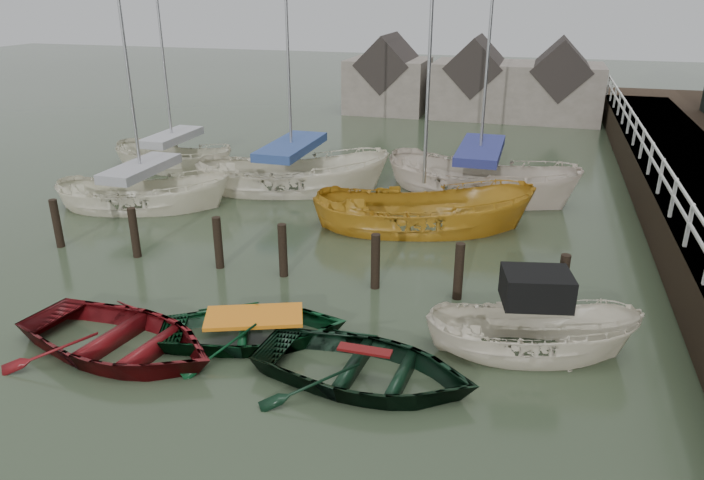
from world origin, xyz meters
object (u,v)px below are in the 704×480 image
(rowboat_dkgreen, at_px, (365,381))
(sailboat_a, at_px, (145,205))
(sailboat_d, at_px, (477,193))
(motorboat, at_px, (529,348))
(sailboat_e, at_px, (175,168))
(sailboat_b, at_px, (293,188))
(sailboat_c, at_px, (422,227))
(rowboat_red, at_px, (121,353))
(rowboat_green, at_px, (256,339))

(rowboat_dkgreen, bearing_deg, sailboat_a, 56.36)
(sailboat_a, bearing_deg, sailboat_d, -83.65)
(motorboat, distance_m, sailboat_d, 10.39)
(sailboat_e, bearing_deg, sailboat_b, -93.86)
(sailboat_a, distance_m, sailboat_c, 9.24)
(sailboat_b, bearing_deg, sailboat_d, -95.13)
(rowboat_dkgreen, relative_size, motorboat, 0.96)
(sailboat_a, xyz_separation_m, sailboat_b, (4.01, 3.23, -0.01))
(rowboat_red, bearing_deg, sailboat_b, 12.85)
(sailboat_b, xyz_separation_m, sailboat_e, (-5.58, 1.25, 0.00))
(rowboat_red, height_order, sailboat_c, sailboat_c)
(sailboat_a, distance_m, sailboat_d, 11.43)
(rowboat_green, xyz_separation_m, sailboat_a, (-7.10, 6.73, 0.07))
(motorboat, height_order, sailboat_c, sailboat_c)
(rowboat_red, relative_size, sailboat_d, 0.37)
(motorboat, relative_size, sailboat_c, 0.38)
(rowboat_red, height_order, motorboat, motorboat)
(sailboat_a, bearing_deg, rowboat_red, -166.48)
(rowboat_green, height_order, motorboat, motorboat)
(rowboat_red, distance_m, sailboat_d, 13.78)
(sailboat_b, distance_m, sailboat_d, 6.61)
(sailboat_b, distance_m, sailboat_e, 5.72)
(rowboat_red, bearing_deg, rowboat_green, -53.37)
(rowboat_green, xyz_separation_m, rowboat_dkgreen, (2.58, -0.80, 0.00))
(rowboat_green, bearing_deg, rowboat_red, 95.78)
(rowboat_dkgreen, distance_m, sailboat_d, 12.10)
(motorboat, relative_size, sailboat_b, 0.37)
(motorboat, height_order, sailboat_e, sailboat_e)
(rowboat_dkgreen, height_order, sailboat_b, sailboat_b)
(sailboat_a, distance_m, sailboat_e, 4.75)
(rowboat_red, xyz_separation_m, motorboat, (7.88, 2.33, 0.10))
(rowboat_red, xyz_separation_m, sailboat_e, (-6.29, 12.44, 0.06))
(sailboat_c, xyz_separation_m, sailboat_d, (1.27, 3.79, 0.05))
(rowboat_green, height_order, sailboat_e, sailboat_e)
(sailboat_b, distance_m, sailboat_c, 5.77)
(rowboat_red, height_order, sailboat_b, sailboat_b)
(rowboat_red, bearing_deg, sailboat_a, 39.85)
(sailboat_d, relative_size, sailboat_e, 1.29)
(motorboat, xyz_separation_m, sailboat_e, (-14.17, 10.11, -0.04))
(sailboat_e, bearing_deg, rowboat_red, -144.45)
(sailboat_a, bearing_deg, sailboat_e, 2.35)
(sailboat_b, xyz_separation_m, sailboat_d, (6.48, 1.31, -0.00))
(motorboat, bearing_deg, sailboat_b, 31.86)
(sailboat_a, relative_size, sailboat_e, 1.16)
(motorboat, relative_size, sailboat_d, 0.37)
(rowboat_dkgreen, xyz_separation_m, sailboat_b, (-5.67, 10.76, 0.06))
(sailboat_a, xyz_separation_m, sailboat_e, (-1.58, 4.48, -0.00))
(rowboat_red, height_order, sailboat_e, sailboat_e)
(rowboat_green, relative_size, sailboat_c, 0.33)
(rowboat_red, distance_m, sailboat_e, 13.94)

